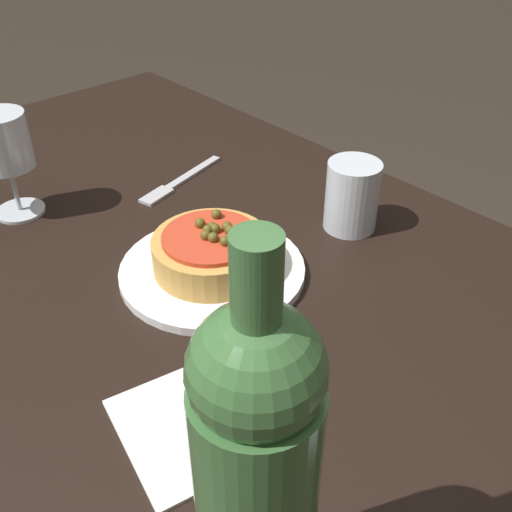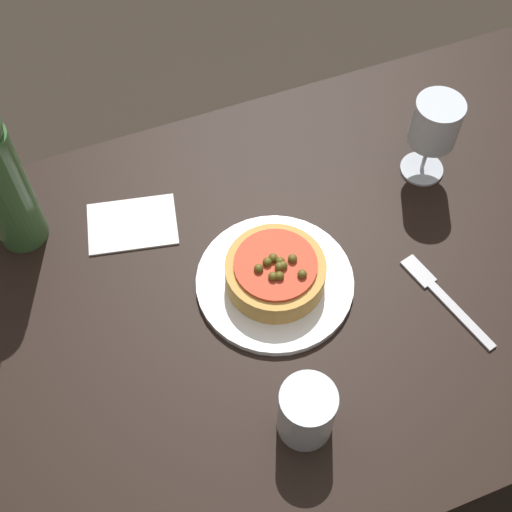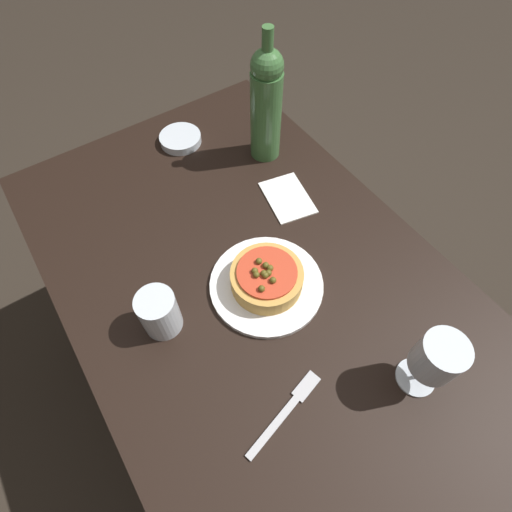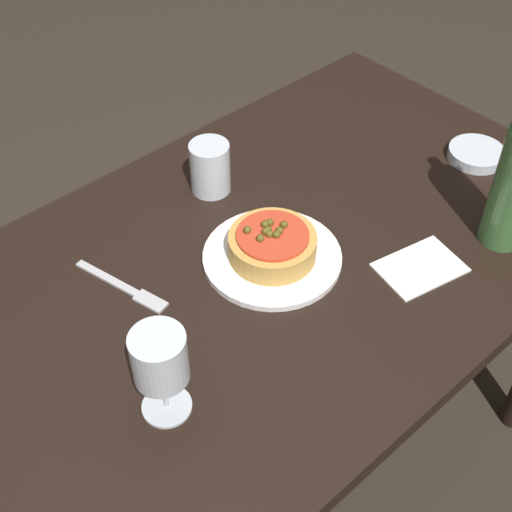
{
  "view_description": "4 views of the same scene",
  "coord_description": "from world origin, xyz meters",
  "px_view_note": "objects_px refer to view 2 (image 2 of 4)",
  "views": [
    {
      "loc": [
        0.55,
        -0.39,
        1.25
      ],
      "look_at": [
        0.08,
        0.04,
        0.79
      ],
      "focal_mm": 42.0,
      "sensor_mm": 36.0,
      "label": 1
    },
    {
      "loc": [
        0.27,
        0.49,
        1.73
      ],
      "look_at": [
        0.06,
        -0.04,
        0.8
      ],
      "focal_mm": 50.0,
      "sensor_mm": 36.0,
      "label": 2
    },
    {
      "loc": [
        -0.29,
        0.24,
        1.53
      ],
      "look_at": [
        0.09,
        -0.01,
        0.82
      ],
      "focal_mm": 28.0,
      "sensor_mm": 36.0,
      "label": 3
    },
    {
      "loc": [
        -0.58,
        -0.65,
        1.65
      ],
      "look_at": [
        -0.01,
        -0.02,
        0.82
      ],
      "focal_mm": 50.0,
      "sensor_mm": 36.0,
      "label": 4
    }
  ],
  "objects_px": {
    "wine_glass": "(435,125)",
    "dinner_plate": "(275,282)",
    "pizza": "(275,272)",
    "dining_table": "(298,310)",
    "water_cup": "(306,412)",
    "fork": "(442,296)"
  },
  "relations": [
    {
      "from": "dining_table",
      "to": "water_cup",
      "type": "relative_size",
      "value": 13.45
    },
    {
      "from": "fork",
      "to": "dining_table",
      "type": "bearing_deg",
      "value": 47.19
    },
    {
      "from": "pizza",
      "to": "wine_glass",
      "type": "distance_m",
      "value": 0.35
    },
    {
      "from": "dining_table",
      "to": "dinner_plate",
      "type": "height_order",
      "value": "dinner_plate"
    },
    {
      "from": "dining_table",
      "to": "fork",
      "type": "relative_size",
      "value": 7.28
    },
    {
      "from": "pizza",
      "to": "water_cup",
      "type": "distance_m",
      "value": 0.23
    },
    {
      "from": "pizza",
      "to": "fork",
      "type": "distance_m",
      "value": 0.26
    },
    {
      "from": "dining_table",
      "to": "pizza",
      "type": "bearing_deg",
      "value": -12.59
    },
    {
      "from": "wine_glass",
      "to": "dinner_plate",
      "type": "bearing_deg",
      "value": 20.44
    },
    {
      "from": "dinner_plate",
      "to": "pizza",
      "type": "bearing_deg",
      "value": 98.09
    },
    {
      "from": "fork",
      "to": "dinner_plate",
      "type": "bearing_deg",
      "value": 49.74
    },
    {
      "from": "pizza",
      "to": "wine_glass",
      "type": "bearing_deg",
      "value": -159.52
    },
    {
      "from": "pizza",
      "to": "dinner_plate",
      "type": "bearing_deg",
      "value": -81.91
    },
    {
      "from": "dining_table",
      "to": "wine_glass",
      "type": "height_order",
      "value": "wine_glass"
    },
    {
      "from": "pizza",
      "to": "dining_table",
      "type": "bearing_deg",
      "value": 167.41
    },
    {
      "from": "wine_glass",
      "to": "pizza",
      "type": "bearing_deg",
      "value": 20.48
    },
    {
      "from": "wine_glass",
      "to": "water_cup",
      "type": "height_order",
      "value": "wine_glass"
    },
    {
      "from": "wine_glass",
      "to": "fork",
      "type": "relative_size",
      "value": 0.84
    },
    {
      "from": "dining_table",
      "to": "pizza",
      "type": "xyz_separation_m",
      "value": [
        0.04,
        -0.01,
        0.14
      ]
    },
    {
      "from": "dinner_plate",
      "to": "wine_glass",
      "type": "height_order",
      "value": "wine_glass"
    },
    {
      "from": "dinner_plate",
      "to": "water_cup",
      "type": "height_order",
      "value": "water_cup"
    },
    {
      "from": "wine_glass",
      "to": "dining_table",
      "type": "bearing_deg",
      "value": 24.76
    }
  ]
}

